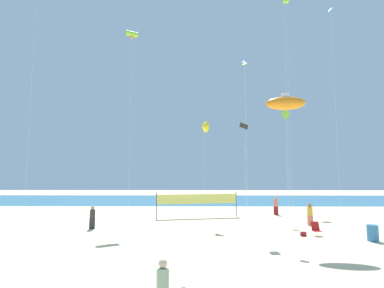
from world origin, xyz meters
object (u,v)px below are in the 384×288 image
folding_beach_chair (316,228)px  beach_handbag (303,234)px  mother_figure (163,285)px  kite_blue_diamond (245,66)px  kite_cyan_diamond (330,18)px  kite_yellow_diamond (245,71)px  kite_lime_delta (285,115)px  kite_lime_tube (132,35)px  beachgoer_coral_shirt (276,205)px  trash_barrel (373,233)px  kite_black_diamond (245,126)px  beachgoer_mustard_shirt (310,213)px  volleyball_net (197,200)px  kite_orange_inflatable (285,103)px  kite_lime_box (286,0)px  beachgoer_charcoal_shirt (92,216)px  kite_yellow_delta (204,127)px

folding_beach_chair → beach_handbag: 1.02m
mother_figure → kite_blue_diamond: 30.24m
kite_cyan_diamond → kite_yellow_diamond: size_ratio=1.34×
kite_lime_delta → kite_lime_tube: size_ratio=0.59×
beach_handbag → kite_lime_tube: bearing=144.9°
kite_lime_tube → beachgoer_coral_shirt: bearing=2.6°
trash_barrel → beachgoer_coral_shirt: bearing=103.0°
kite_black_diamond → kite_blue_diamond: kite_blue_diamond is taller
folding_beach_chair → beachgoer_mustard_shirt: bearing=34.7°
volleyball_net → kite_lime_tube: kite_lime_tube is taller
kite_blue_diamond → kite_lime_tube: bearing=-162.9°
mother_figure → kite_orange_inflatable: bearing=78.2°
kite_black_diamond → kite_orange_inflatable: 3.18m
mother_figure → kite_lime_box: size_ratio=0.07×
kite_lime_box → kite_black_diamond: size_ratio=2.81×
kite_black_diamond → kite_orange_inflatable: bearing=-28.8°
kite_lime_delta → kite_cyan_diamond: kite_cyan_diamond is taller
kite_black_diamond → kite_blue_diamond: bearing=79.9°
volleyball_net → kite_blue_diamond: size_ratio=0.44×
beach_handbag → kite_cyan_diamond: kite_cyan_diamond is taller
beach_handbag → kite_lime_tube: kite_lime_tube is taller
mother_figure → kite_yellow_diamond: (4.91, 13.96, 11.40)m
kite_lime_delta → kite_cyan_diamond: (0.69, -10.54, 5.78)m
kite_lime_delta → beachgoer_coral_shirt: bearing=-127.1°
beachgoer_charcoal_shirt → kite_yellow_diamond: size_ratio=0.13×
kite_lime_delta → kite_cyan_diamond: 12.04m
mother_figure → kite_blue_diamond: (6.75, 24.79, 15.94)m
trash_barrel → beachgoer_mustard_shirt: bearing=106.7°
folding_beach_chair → kite_cyan_diamond: (2.79, 2.35, 16.12)m
kite_yellow_delta → kite_cyan_diamond: bearing=-17.0°
kite_cyan_diamond → kite_yellow_diamond: bearing=178.5°
folding_beach_chair → kite_yellow_delta: (-7.34, 5.45, 7.79)m
beachgoer_coral_shirt → kite_black_diamond: kite_black_diamond is taller
beachgoer_coral_shirt → folding_beach_chair: (-0.07, -10.21, -0.53)m
volleyball_net → kite_yellow_diamond: 12.67m
mother_figure → trash_barrel: (11.84, 9.77, -0.37)m
beachgoer_mustard_shirt → kite_lime_delta: 13.33m
kite_yellow_delta → kite_yellow_diamond: size_ratio=0.67×
kite_lime_tube → kite_lime_box: bearing=-7.5°
trash_barrel → kite_lime_box: bearing=101.7°
kite_lime_delta → kite_lime_tube: 19.00m
kite_lime_tube → kite_yellow_diamond: bearing=-33.2°
beachgoer_charcoal_shirt → beachgoer_coral_shirt: size_ratio=0.92×
kite_lime_tube → beachgoer_mustard_shirt: bearing=-19.3°
kite_orange_inflatable → kite_yellow_delta: bearing=129.9°
kite_lime_box → kite_lime_tube: kite_lime_box is taller
kite_yellow_delta → kite_orange_inflatable: size_ratio=0.92×
kite_orange_inflatable → beachgoer_coral_shirt: bearing=79.2°
volleyball_net → kite_orange_inflatable: kite_orange_inflatable is taller
volleyball_net → kite_black_diamond: bearing=-66.9°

